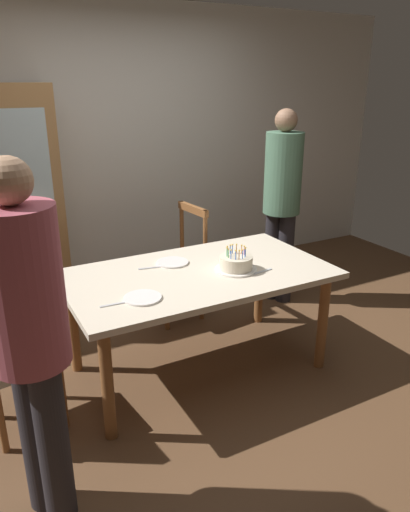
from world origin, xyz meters
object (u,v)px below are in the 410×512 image
at_px(chair_upholstered, 0,349).
at_px(person_guest, 282,196).
at_px(chair_spindle_back, 176,266).
at_px(person_celebrant, 29,332).
at_px(plate_far_side, 172,262).
at_px(birthday_cake, 236,264).
at_px(dining_table, 198,283).
at_px(plate_near_celebrant, 143,298).

relative_size(chair_upholstered, person_guest, 0.56).
xyz_separation_m(chair_spindle_back, person_celebrant, (-1.37, -1.54, 0.49)).
bearing_deg(plate_far_side, person_celebrant, -138.58).
bearing_deg(birthday_cake, chair_upholstered, 178.05).
bearing_deg(person_celebrant, person_guest, 31.08).
distance_m(dining_table, person_guest, 1.39).
distance_m(birthday_cake, person_guest, 1.23).
height_order(dining_table, person_celebrant, person_celebrant).
bearing_deg(chair_spindle_back, plate_far_side, -116.91).
relative_size(plate_far_side, person_guest, 0.13).
bearing_deg(person_guest, plate_near_celebrant, -151.47).
xyz_separation_m(dining_table, plate_near_celebrant, (-0.48, -0.22, 0.09)).
xyz_separation_m(dining_table, person_guest, (1.17, 0.68, 0.32)).
distance_m(chair_upholstered, person_guest, 2.57).
bearing_deg(person_celebrant, chair_upholstered, 98.03).
distance_m(chair_spindle_back, person_guest, 1.09).
xyz_separation_m(birthday_cake, chair_upholstered, (-1.48, 0.05, -0.25)).
xyz_separation_m(dining_table, person_celebrant, (-1.16, -0.73, 0.30)).
distance_m(plate_near_celebrant, person_guest, 1.89).
distance_m(birthday_cake, person_celebrant, 1.53).
bearing_deg(chair_spindle_back, birthday_cake, -88.92).
relative_size(plate_near_celebrant, person_celebrant, 0.13).
height_order(dining_table, plate_far_side, plate_far_side).
xyz_separation_m(chair_spindle_back, person_guest, (0.96, -0.13, 0.51)).
height_order(birthday_cake, person_guest, person_guest).
bearing_deg(dining_table, chair_upholstered, -177.95).
height_order(plate_far_side, chair_spindle_back, chair_spindle_back).
height_order(dining_table, chair_upholstered, chair_upholstered).
bearing_deg(chair_upholstered, plate_far_side, 12.72).
bearing_deg(plate_near_celebrant, chair_spindle_back, 56.15).
distance_m(plate_near_celebrant, person_celebrant, 0.88).
height_order(dining_table, chair_spindle_back, chair_spindle_back).
relative_size(plate_near_celebrant, chair_spindle_back, 0.23).
bearing_deg(plate_near_celebrant, person_guest, 28.53).
relative_size(birthday_cake, plate_far_side, 1.27).
bearing_deg(plate_far_side, dining_table, -68.39).
distance_m(birthday_cake, plate_far_side, 0.45).
xyz_separation_m(chair_spindle_back, chair_upholstered, (-1.47, -0.85, 0.07)).
xyz_separation_m(dining_table, chair_upholstered, (-1.25, -0.04, -0.12)).
distance_m(birthday_cake, chair_upholstered, 1.51).
bearing_deg(dining_table, person_guest, 30.04).
bearing_deg(chair_spindle_back, chair_upholstered, -149.80).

